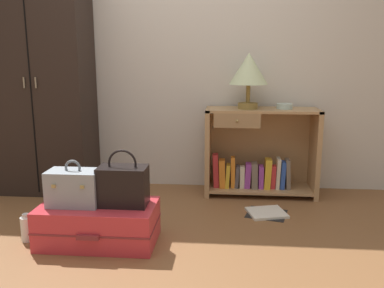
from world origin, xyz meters
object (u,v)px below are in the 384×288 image
train_case (74,188)px  table_lamp (249,71)px  bookshelf (258,155)px  handbag (123,185)px  suitcase_large (99,224)px  bottle (27,228)px  wardrobe (43,81)px  open_book_on_floor (267,213)px  bowl (285,106)px

train_case → table_lamp: bearing=43.2°
bookshelf → handbag: size_ratio=2.64×
bookshelf → table_lamp: 0.74m
table_lamp → train_case: size_ratio=1.42×
bookshelf → handbag: bookshelf is taller
table_lamp → handbag: (-0.84, -1.05, -0.70)m
suitcase_large → bottle: bearing=-177.7°
wardrobe → suitcase_large: bearing=-52.7°
bottle → open_book_on_floor: (1.63, 0.61, -0.08)m
bowl → bottle: size_ratio=0.72×
bottle → handbag: bearing=3.1°
wardrobe → train_case: wardrobe is taller
bookshelf → bowl: bowl is taller
bottle → open_book_on_floor: bottle is taller
wardrobe → train_case: size_ratio=6.03×
bowl → handbag: bowl is taller
table_lamp → bottle: table_lamp is taller
bookshelf → table_lamp: (-0.10, -0.03, 0.74)m
suitcase_large → train_case: 0.29m
bookshelf → bowl: 0.48m
train_case → open_book_on_floor: train_case is taller
open_book_on_floor → bookshelf: bearing=95.0°
bowl → handbag: 1.62m
table_lamp → open_book_on_floor: (0.15, -0.47, -1.08)m
table_lamp → train_case: table_lamp is taller
bookshelf → bowl: (0.21, -0.00, 0.44)m
handbag → open_book_on_floor: (0.98, 0.58, -0.38)m
bottle → bookshelf: bearing=34.9°
bookshelf → wardrobe: bearing=-178.5°
table_lamp → handbag: 1.51m
wardrobe → open_book_on_floor: wardrobe is taller
bowl → open_book_on_floor: bowl is taller
table_lamp → train_case: (-1.15, -1.08, -0.71)m
handbag → table_lamp: bearing=51.4°
bottle → open_book_on_floor: size_ratio=0.53×
bookshelf → open_book_on_floor: size_ratio=2.73×
wardrobe → train_case: 1.38m
wardrobe → handbag: 1.53m
suitcase_large → bottle: (-0.48, -0.02, -0.04)m
open_book_on_floor → bowl: bearing=71.1°
handbag → wardrobe: bearing=133.2°
wardrobe → bottle: 1.43m
table_lamp → open_book_on_floor: table_lamp is taller
bookshelf → train_case: bookshelf is taller
open_book_on_floor → train_case: bearing=-154.8°
wardrobe → suitcase_large: size_ratio=2.62×
train_case → bottle: 0.45m
suitcase_large → open_book_on_floor: bearing=27.3°
bookshelf → suitcase_large: bookshelf is taller
handbag → bowl: bearing=42.9°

